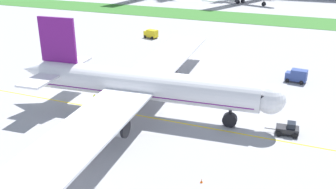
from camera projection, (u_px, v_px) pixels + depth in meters
ground_plane at (126, 118)px, 68.46m from camera, size 600.00×600.00×0.00m
apron_taxi_line at (131, 114)px, 69.96m from camera, size 280.00×0.36×0.01m
grass_median_strip at (244, 18)px, 156.85m from camera, size 320.00×24.00×0.10m
airliner_foreground at (141, 85)px, 67.73m from camera, size 49.79×78.75×16.92m
pushback_tug at (288, 129)px, 62.26m from camera, size 5.51×2.81×2.20m
ground_crew_wingwalker_port at (95, 97)px, 74.92m from camera, size 0.57×0.34×1.66m
traffic_cone_near_nose at (202, 181)px, 50.02m from camera, size 0.36×0.36×0.58m
service_truck_baggage_loader at (151, 34)px, 123.96m from camera, size 5.03×3.39×2.77m
service_truck_fuel_bowser at (297, 75)px, 85.15m from camera, size 4.79×2.85×2.97m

